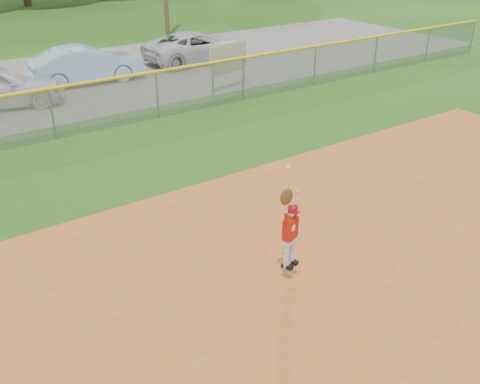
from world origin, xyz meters
name	(u,v)px	position (x,y,z in m)	size (l,w,h in m)	color
ground	(261,333)	(0.00, 0.00, 0.00)	(120.00, 120.00, 0.00)	#275814
parking_strip	(5,91)	(0.00, 16.00, 0.01)	(44.00, 10.00, 0.03)	slate
car_blue	(86,65)	(2.94, 15.26, 0.73)	(1.48, 4.25, 1.40)	#94BCDD
car_white_b	(196,47)	(8.21, 15.83, 0.69)	(2.19, 4.76, 1.32)	silver
sponsor_sign	(228,60)	(6.95, 11.35, 1.14)	(1.90, 0.53, 1.73)	gray
outfield_fence	(51,110)	(0.00, 10.00, 0.88)	(40.06, 0.10, 1.55)	gray
ballplayer	(290,228)	(1.22, 0.85, 1.06)	(0.52, 0.29, 2.00)	silver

